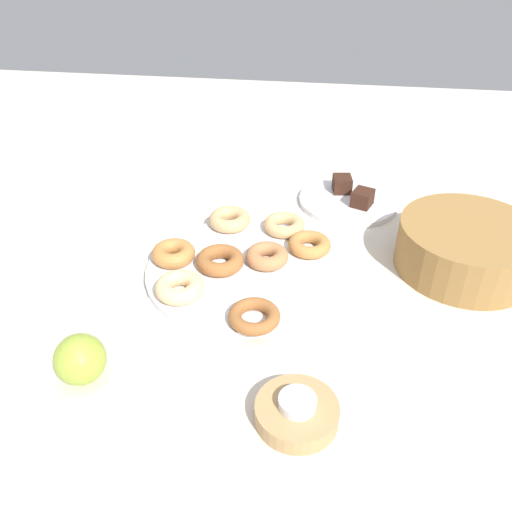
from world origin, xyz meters
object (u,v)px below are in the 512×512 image
object	(u,v)px
donut_1	(220,261)
donut_7	(309,245)
donut_0	(174,253)
donut_4	(180,287)
apple	(80,359)
basket	(467,247)
donut_plate	(240,271)
donut_3	(254,316)
donut_5	(267,256)
brownie_near	(342,184)
tealight	(297,402)
candle_holder	(297,413)
brownie_far	(363,198)
cake_plate	(349,201)
donut_6	(284,225)
donut_2	(230,219)

from	to	relation	value
donut_1	donut_7	distance (m)	0.18
donut_0	donut_4	size ratio (longest dim) A/B	0.96
donut_7	apple	bearing A→B (deg)	-40.76
donut_1	basket	distance (m)	0.46
donut_plate	donut_3	size ratio (longest dim) A/B	4.11
donut_5	brownie_near	xyz separation A→B (m)	(-0.31, 0.14, 0.00)
donut_plate	donut_1	world-z (taller)	donut_1
donut_7	tealight	xyz separation A→B (m)	(0.40, 0.01, 0.01)
brownie_near	candle_holder	distance (m)	0.66
donut_3	candle_holder	size ratio (longest dim) A/B	0.74
donut_3	tealight	xyz separation A→B (m)	(0.18, 0.08, 0.01)
donut_0	brownie_far	bearing A→B (deg)	126.24
cake_plate	tealight	distance (m)	0.63
brownie_far	apple	bearing A→B (deg)	-36.92
donut_plate	cake_plate	distance (m)	0.36
donut_plate	donut_5	bearing A→B (deg)	117.63
donut_1	brownie_far	xyz separation A→B (m)	(-0.28, 0.27, 0.00)
donut_3	apple	xyz separation A→B (m)	(0.14, -0.24, 0.01)
donut_5	donut_plate	bearing A→B (deg)	-62.37
donut_3	donut_4	bearing A→B (deg)	-110.76
donut_0	brownie_far	world-z (taller)	brownie_far
donut_4	candle_holder	world-z (taller)	donut_4
tealight	apple	world-z (taller)	apple
donut_4	cake_plate	size ratio (longest dim) A/B	0.38
donut_6	brownie_far	distance (m)	0.21
donut_0	apple	distance (m)	0.30
donut_1	brownie_far	world-z (taller)	brownie_far
donut_0	donut_1	xyz separation A→B (m)	(0.01, 0.09, -0.00)
donut_7	donut_1	bearing A→B (deg)	-63.93
donut_3	basket	world-z (taller)	basket
donut_4	apple	xyz separation A→B (m)	(0.20, -0.10, 0.01)
donut_7	donut_6	bearing A→B (deg)	-139.45
brownie_near	brownie_far	world-z (taller)	same
donut_4	brownie_far	size ratio (longest dim) A/B	1.89
donut_0	donut_1	bearing A→B (deg)	83.33
donut_7	apple	world-z (taller)	apple
donut_3	donut_4	distance (m)	0.15
donut_plate	donut_1	xyz separation A→B (m)	(0.00, -0.04, 0.02)
donut_0	brownie_near	distance (m)	0.45
donut_0	basket	world-z (taller)	basket
donut_0	donut_2	size ratio (longest dim) A/B	0.95
brownie_near	basket	world-z (taller)	basket
donut_0	tealight	distance (m)	0.42
donut_plate	tealight	xyz separation A→B (m)	(0.32, 0.13, 0.03)
donut_7	basket	bearing A→B (deg)	90.30
donut_plate	donut_6	distance (m)	0.16
cake_plate	donut_4	bearing A→B (deg)	-36.94
candle_holder	apple	xyz separation A→B (m)	(-0.03, -0.32, 0.02)
donut_0	cake_plate	xyz separation A→B (m)	(-0.29, 0.33, -0.02)
donut_0	donut_6	bearing A→B (deg)	124.03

